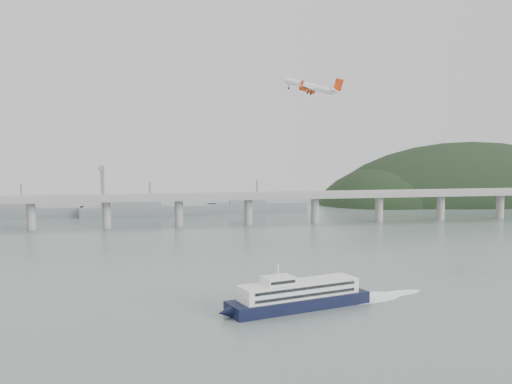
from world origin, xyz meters
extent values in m
plane|color=slate|center=(0.00, 0.00, 0.00)|extent=(900.00, 900.00, 0.00)
cube|color=gray|center=(0.00, 200.00, 20.00)|extent=(800.00, 22.00, 2.20)
cube|color=gray|center=(0.00, 189.50, 22.00)|extent=(800.00, 0.60, 1.80)
cube|color=gray|center=(0.00, 210.50, 22.00)|extent=(800.00, 0.60, 1.80)
cylinder|color=gray|center=(-130.00, 200.00, 9.50)|extent=(6.00, 6.00, 21.00)
cylinder|color=gray|center=(-80.00, 200.00, 9.50)|extent=(6.00, 6.00, 21.00)
cylinder|color=gray|center=(-30.00, 200.00, 9.50)|extent=(6.00, 6.00, 21.00)
cylinder|color=gray|center=(20.00, 200.00, 9.50)|extent=(6.00, 6.00, 21.00)
cylinder|color=gray|center=(70.00, 200.00, 9.50)|extent=(6.00, 6.00, 21.00)
cylinder|color=gray|center=(120.00, 200.00, 9.50)|extent=(6.00, 6.00, 21.00)
cylinder|color=gray|center=(170.00, 200.00, 9.50)|extent=(6.00, 6.00, 21.00)
cylinder|color=gray|center=(220.00, 200.00, 9.50)|extent=(6.00, 6.00, 21.00)
ellipsoid|color=black|center=(270.00, 330.00, -18.00)|extent=(320.00, 150.00, 156.00)
ellipsoid|color=black|center=(175.00, 320.00, -12.00)|extent=(140.00, 110.00, 96.00)
cube|color=gray|center=(-150.00, 270.00, 4.00)|extent=(95.67, 20.15, 8.00)
cube|color=gray|center=(-159.50, 270.00, 12.00)|extent=(33.90, 15.02, 8.00)
cylinder|color=gray|center=(-150.00, 270.00, 20.00)|extent=(1.60, 1.60, 14.00)
cube|color=gray|center=(-50.00, 265.00, 4.00)|extent=(110.55, 21.43, 8.00)
cube|color=gray|center=(-61.00, 265.00, 12.00)|extent=(39.01, 16.73, 8.00)
cylinder|color=gray|center=(-50.00, 265.00, 20.00)|extent=(1.60, 1.60, 14.00)
cube|color=gray|center=(40.00, 275.00, 4.00)|extent=(85.00, 13.60, 8.00)
cube|color=gray|center=(31.50, 275.00, 12.00)|extent=(29.75, 11.90, 8.00)
cylinder|color=gray|center=(40.00, 275.00, 20.00)|extent=(1.60, 1.60, 14.00)
cube|color=gray|center=(-90.00, 300.00, 20.00)|extent=(3.00, 3.00, 40.00)
cube|color=gray|center=(-90.00, 290.00, 38.00)|extent=(3.00, 28.00, 3.00)
cube|color=black|center=(2.59, -18.97, 2.15)|extent=(55.28, 28.08, 4.31)
cone|color=black|center=(-25.23, -27.46, 2.15)|extent=(6.41, 5.69, 4.31)
cube|color=white|center=(2.59, -18.97, 7.00)|extent=(46.41, 23.51, 5.39)
cube|color=black|center=(4.18, -24.18, 8.40)|extent=(39.20, 12.11, 1.08)
cube|color=black|center=(4.18, -24.18, 5.82)|extent=(39.20, 12.11, 1.08)
cube|color=black|center=(1.00, -13.77, 8.40)|extent=(39.20, 12.11, 1.08)
cube|color=black|center=(1.00, -13.77, 5.82)|extent=(39.20, 12.11, 1.08)
cube|color=white|center=(-5.65, -21.49, 11.09)|extent=(12.50, 10.36, 2.80)
cube|color=black|center=(-4.54, -25.15, 11.09)|extent=(9.31, 2.95, 1.08)
cylinder|color=white|center=(-5.65, -21.49, 14.54)|extent=(0.67, 0.67, 4.31)
ellipsoid|color=white|center=(31.44, -10.17, 0.05)|extent=(34.20, 23.89, 0.22)
ellipsoid|color=white|center=(45.86, -5.77, 0.05)|extent=(24.52, 14.21, 0.22)
cylinder|color=white|center=(29.02, 66.63, 87.51)|extent=(20.84, 18.91, 9.66)
cone|color=white|center=(18.22, 75.19, 91.24)|extent=(5.36, 5.22, 4.07)
cone|color=white|center=(40.26, 57.76, 84.09)|extent=(6.04, 5.62, 4.31)
cube|color=white|center=(29.48, 66.21, 86.42)|extent=(21.93, 26.71, 3.00)
cube|color=white|center=(39.73, 58.22, 84.93)|extent=(8.73, 10.21, 1.50)
cube|color=red|center=(41.11, 57.33, 87.53)|extent=(4.60, 3.35, 6.65)
cylinder|color=red|center=(31.16, 71.04, 85.31)|extent=(4.48, 4.27, 2.99)
cylinder|color=black|center=(29.75, 72.16, 85.80)|extent=(1.93, 2.02, 2.07)
cube|color=white|center=(31.37, 70.93, 86.17)|extent=(2.08, 1.64, 1.63)
cylinder|color=red|center=(25.19, 63.28, 85.81)|extent=(4.48, 4.27, 2.99)
cylinder|color=black|center=(23.77, 64.40, 86.30)|extent=(1.93, 2.02, 2.07)
cube|color=white|center=(25.40, 63.17, 86.67)|extent=(2.08, 1.64, 1.63)
cylinder|color=black|center=(30.52, 68.24, 84.75)|extent=(0.95, 0.71, 2.16)
cylinder|color=black|center=(30.28, 68.36, 83.81)|extent=(1.19, 0.99, 1.22)
cylinder|color=black|center=(27.69, 64.57, 84.99)|extent=(0.95, 0.71, 2.16)
cylinder|color=black|center=(27.46, 64.68, 84.04)|extent=(1.19, 0.99, 1.22)
cylinder|color=black|center=(20.33, 73.35, 87.90)|extent=(0.95, 0.71, 2.16)
cylinder|color=black|center=(20.10, 73.47, 86.95)|extent=(1.19, 0.99, 1.22)
cube|color=red|center=(40.33, 77.01, 86.22)|extent=(1.70, 1.26, 2.45)
cube|color=red|center=(21.85, 53.01, 87.75)|extent=(1.70, 1.26, 2.45)
camera|label=1|loc=(-49.66, -225.01, 60.01)|focal=42.00mm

